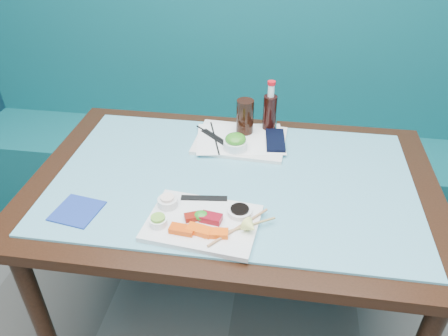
# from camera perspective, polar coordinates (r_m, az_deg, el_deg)

# --- Properties ---
(booth_bench) EXTENTS (3.00, 0.56, 1.17)m
(booth_bench) POSITION_cam_1_polar(r_m,az_deg,el_deg) (2.41, 3.71, 2.93)
(booth_bench) COLOR #0E5359
(booth_bench) RESTS_ON ground
(dining_table) EXTENTS (1.40, 0.90, 0.75)m
(dining_table) POSITION_cam_1_polar(r_m,az_deg,el_deg) (1.56, 1.20, -4.00)
(dining_table) COLOR black
(dining_table) RESTS_ON ground
(glass_top) EXTENTS (1.22, 0.76, 0.01)m
(glass_top) POSITION_cam_1_polar(r_m,az_deg,el_deg) (1.51, 1.23, -1.41)
(glass_top) COLOR #5AA1B5
(glass_top) RESTS_ON dining_table
(sashimi_plate) EXTENTS (0.35, 0.27, 0.02)m
(sashimi_plate) POSITION_cam_1_polar(r_m,az_deg,el_deg) (1.31, -2.80, -7.19)
(sashimi_plate) COLOR white
(sashimi_plate) RESTS_ON glass_top
(salmon_left) EXTENTS (0.07, 0.04, 0.02)m
(salmon_left) POSITION_cam_1_polar(r_m,az_deg,el_deg) (1.27, -5.53, -8.01)
(salmon_left) COLOR #E64709
(salmon_left) RESTS_ON sashimi_plate
(salmon_mid) EXTENTS (0.08, 0.05, 0.02)m
(salmon_mid) POSITION_cam_1_polar(r_m,az_deg,el_deg) (1.27, -3.25, -8.10)
(salmon_mid) COLOR #FF540A
(salmon_mid) RESTS_ON sashimi_plate
(salmon_right) EXTENTS (0.07, 0.04, 0.02)m
(salmon_right) POSITION_cam_1_polar(r_m,az_deg,el_deg) (1.26, -1.03, -8.51)
(salmon_right) COLOR #FF530A
(salmon_right) RESTS_ON sashimi_plate
(tuna_left) EXTENTS (0.06, 0.05, 0.02)m
(tuna_left) POSITION_cam_1_polar(r_m,az_deg,el_deg) (1.31, -4.08, -6.37)
(tuna_left) COLOR maroon
(tuna_left) RESTS_ON sashimi_plate
(tuna_right) EXTENTS (0.07, 0.05, 0.02)m
(tuna_right) POSITION_cam_1_polar(r_m,az_deg,el_deg) (1.30, -1.69, -6.56)
(tuna_right) COLOR maroon
(tuna_right) RESTS_ON sashimi_plate
(seaweed_garnish) EXTENTS (0.05, 0.05, 0.02)m
(seaweed_garnish) POSITION_cam_1_polar(r_m,az_deg,el_deg) (1.31, -2.96, -6.21)
(seaweed_garnish) COLOR #22831E
(seaweed_garnish) RESTS_ON sashimi_plate
(ramekin_wasabi) EXTENTS (0.05, 0.05, 0.02)m
(ramekin_wasabi) POSITION_cam_1_polar(r_m,az_deg,el_deg) (1.30, -8.57, -6.96)
(ramekin_wasabi) COLOR white
(ramekin_wasabi) RESTS_ON sashimi_plate
(wasabi_fill) EXTENTS (0.05, 0.05, 0.01)m
(wasabi_fill) POSITION_cam_1_polar(r_m,az_deg,el_deg) (1.29, -8.63, -6.44)
(wasabi_fill) COLOR #6CAA37
(wasabi_fill) RESTS_ON ramekin_wasabi
(ramekin_ginger) EXTENTS (0.08, 0.08, 0.03)m
(ramekin_ginger) POSITION_cam_1_polar(r_m,az_deg,el_deg) (1.36, -7.36, -4.45)
(ramekin_ginger) COLOR silver
(ramekin_ginger) RESTS_ON sashimi_plate
(ginger_fill) EXTENTS (0.05, 0.05, 0.01)m
(ginger_fill) POSITION_cam_1_polar(r_m,az_deg,el_deg) (1.35, -7.42, -3.88)
(ginger_fill) COLOR beige
(ginger_fill) RESTS_ON ramekin_ginger
(soy_dish) EXTENTS (0.09, 0.09, 0.02)m
(soy_dish) POSITION_cam_1_polar(r_m,az_deg,el_deg) (1.33, 2.06, -5.70)
(soy_dish) COLOR white
(soy_dish) RESTS_ON sashimi_plate
(soy_fill) EXTENTS (0.07, 0.07, 0.01)m
(soy_fill) POSITION_cam_1_polar(r_m,az_deg,el_deg) (1.32, 2.07, -5.37)
(soy_fill) COLOR black
(soy_fill) RESTS_ON soy_dish
(lemon_wedge) EXTENTS (0.06, 0.06, 0.05)m
(lemon_wedge) POSITION_cam_1_polar(r_m,az_deg,el_deg) (1.26, 3.47, -7.69)
(lemon_wedge) COLOR #EAF473
(lemon_wedge) RESTS_ON sashimi_plate
(chopstick_sleeve) EXTENTS (0.15, 0.04, 0.00)m
(chopstick_sleeve) POSITION_cam_1_polar(r_m,az_deg,el_deg) (1.39, -2.61, -3.94)
(chopstick_sleeve) COLOR black
(chopstick_sleeve) RESTS_ON sashimi_plate
(wooden_chopstick_a) EXTENTS (0.16, 0.19, 0.01)m
(wooden_chopstick_a) POSITION_cam_1_polar(r_m,az_deg,el_deg) (1.28, 1.94, -7.71)
(wooden_chopstick_a) COLOR #A4734D
(wooden_chopstick_a) RESTS_ON sashimi_plate
(wooden_chopstick_b) EXTENTS (0.19, 0.12, 0.01)m
(wooden_chopstick_b) POSITION_cam_1_polar(r_m,az_deg,el_deg) (1.28, 2.38, -7.76)
(wooden_chopstick_b) COLOR #A1854B
(wooden_chopstick_b) RESTS_ON sashimi_plate
(serving_tray) EXTENTS (0.36, 0.28, 0.01)m
(serving_tray) POSITION_cam_1_polar(r_m,az_deg,el_deg) (1.70, 2.15, 3.62)
(serving_tray) COLOR white
(serving_tray) RESTS_ON glass_top
(paper_placemat) EXTENTS (0.37, 0.28, 0.00)m
(paper_placemat) POSITION_cam_1_polar(r_m,az_deg,el_deg) (1.70, 2.15, 3.84)
(paper_placemat) COLOR white
(paper_placemat) RESTS_ON serving_tray
(seaweed_bowl) EXTENTS (0.11, 0.11, 0.04)m
(seaweed_bowl) POSITION_cam_1_polar(r_m,az_deg,el_deg) (1.63, 1.51, 3.04)
(seaweed_bowl) COLOR white
(seaweed_bowl) RESTS_ON serving_tray
(seaweed_salad) EXTENTS (0.08, 0.08, 0.04)m
(seaweed_salad) POSITION_cam_1_polar(r_m,az_deg,el_deg) (1.61, 1.52, 3.81)
(seaweed_salad) COLOR #33861F
(seaweed_salad) RESTS_ON seaweed_bowl
(cola_glass) EXTENTS (0.08, 0.08, 0.14)m
(cola_glass) POSITION_cam_1_polar(r_m,az_deg,el_deg) (1.71, 2.75, 6.71)
(cola_glass) COLOR black
(cola_glass) RESTS_ON serving_tray
(navy_pouch) EXTENTS (0.09, 0.17, 0.01)m
(navy_pouch) POSITION_cam_1_polar(r_m,az_deg,el_deg) (1.69, 6.72, 3.62)
(navy_pouch) COLOR black
(navy_pouch) RESTS_ON serving_tray
(fork) EXTENTS (0.02, 0.10, 0.01)m
(fork) POSITION_cam_1_polar(r_m,az_deg,el_deg) (1.78, 6.70, 5.35)
(fork) COLOR silver
(fork) RESTS_ON serving_tray
(black_chopstick_a) EXTENTS (0.08, 0.24, 0.01)m
(black_chopstick_a) POSITION_cam_1_polar(r_m,az_deg,el_deg) (1.70, -1.21, 3.98)
(black_chopstick_a) COLOR black
(black_chopstick_a) RESTS_ON serving_tray
(black_chopstick_b) EXTENTS (0.19, 0.17, 0.01)m
(black_chopstick_b) POSITION_cam_1_polar(r_m,az_deg,el_deg) (1.70, -0.94, 3.97)
(black_chopstick_b) COLOR black
(black_chopstick_b) RESTS_ON serving_tray
(tray_sleeve) EXTENTS (0.14, 0.13, 0.00)m
(tray_sleeve) POSITION_cam_1_polar(r_m,az_deg,el_deg) (1.70, -1.07, 3.94)
(tray_sleeve) COLOR black
(tray_sleeve) RESTS_ON serving_tray
(cola_bottle_body) EXTENTS (0.06, 0.06, 0.15)m
(cola_bottle_body) POSITION_cam_1_polar(r_m,az_deg,el_deg) (1.75, 5.97, 7.02)
(cola_bottle_body) COLOR black
(cola_bottle_body) RESTS_ON glass_top
(cola_bottle_neck) EXTENTS (0.03, 0.03, 0.05)m
(cola_bottle_neck) POSITION_cam_1_polar(r_m,az_deg,el_deg) (1.71, 6.17, 10.03)
(cola_bottle_neck) COLOR white
(cola_bottle_neck) RESTS_ON cola_bottle_body
(cola_bottle_cap) EXTENTS (0.03, 0.03, 0.01)m
(cola_bottle_cap) POSITION_cam_1_polar(r_m,az_deg,el_deg) (1.69, 6.24, 10.99)
(cola_bottle_cap) COLOR red
(cola_bottle_cap) RESTS_ON cola_bottle_neck
(blue_napkin) EXTENTS (0.15, 0.15, 0.01)m
(blue_napkin) POSITION_cam_1_polar(r_m,az_deg,el_deg) (1.44, -18.64, -5.32)
(blue_napkin) COLOR navy
(blue_napkin) RESTS_ON glass_top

